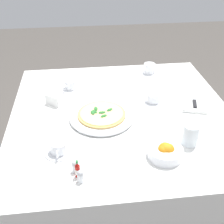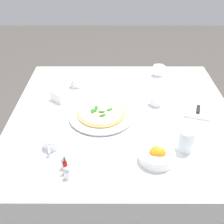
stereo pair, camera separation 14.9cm
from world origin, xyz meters
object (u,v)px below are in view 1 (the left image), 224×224
(pizza_plate, at_px, (102,116))
(water_glass_far_left, at_px, (190,136))
(pizza, at_px, (102,114))
(coffee_cup_back_corner, at_px, (70,85))
(napkin_folded, at_px, (194,101))
(pepper_shaker, at_px, (81,177))
(dinner_knife, at_px, (194,99))
(salt_shaker, at_px, (75,167))
(coffee_cup_far_right, at_px, (153,98))
(hot_sauce_bottle, at_px, (78,170))
(coffee_cup_near_right, at_px, (59,148))
(menu_card, at_px, (51,101))
(coffee_cup_center_back, at_px, (149,69))
(citrus_bowl, at_px, (165,151))

(pizza_plate, bearing_deg, water_glass_far_left, -123.25)
(pizza, distance_m, coffee_cup_back_corner, 0.37)
(napkin_folded, distance_m, pepper_shaker, 0.82)
(dinner_knife, height_order, salt_shaker, salt_shaker)
(pizza, height_order, napkin_folded, pizza)
(napkin_folded, height_order, dinner_knife, dinner_knife)
(coffee_cup_far_right, relative_size, hot_sauce_bottle, 1.57)
(pizza, relative_size, hot_sauce_bottle, 2.97)
(pizza, relative_size, coffee_cup_far_right, 1.90)
(pizza, bearing_deg, coffee_cup_near_right, 139.14)
(coffee_cup_far_right, distance_m, menu_card, 0.56)
(pepper_shaker, distance_m, menu_card, 0.59)
(pepper_shaker, bearing_deg, coffee_cup_far_right, -37.73)
(coffee_cup_near_right, relative_size, pepper_shaker, 2.36)
(pizza_plate, distance_m, napkin_folded, 0.53)
(coffee_cup_center_back, xyz_separation_m, dinner_knife, (-0.39, -0.16, -0.01))
(hot_sauce_bottle, bearing_deg, coffee_cup_near_right, 27.49)
(dinner_knife, bearing_deg, pizza_plate, 116.58)
(water_glass_far_left, relative_size, citrus_bowl, 0.67)
(citrus_bowl, bearing_deg, pizza, 37.26)
(coffee_cup_far_right, relative_size, coffee_cup_center_back, 1.00)
(napkin_folded, xyz_separation_m, pepper_shaker, (-0.51, 0.64, 0.02))
(coffee_cup_center_back, bearing_deg, citrus_bowl, 171.75)
(menu_card, bearing_deg, water_glass_far_left, 5.87)
(pepper_shaker, relative_size, menu_card, 0.76)
(coffee_cup_far_right, relative_size, salt_shaker, 2.31)
(water_glass_far_left, bearing_deg, hot_sauce_bottle, 105.98)
(pizza_plate, bearing_deg, coffee_cup_near_right, 139.09)
(water_glass_far_left, bearing_deg, pizza, 56.74)
(citrus_bowl, xyz_separation_m, salt_shaker, (-0.04, 0.38, -0.00))
(coffee_cup_center_back, distance_m, coffee_cup_near_right, 0.92)
(pizza, distance_m, pepper_shaker, 0.44)
(citrus_bowl, xyz_separation_m, pepper_shaker, (-0.10, 0.36, -0.00))
(hot_sauce_bottle, relative_size, menu_card, 1.13)
(citrus_bowl, bearing_deg, pizza_plate, 37.25)
(pizza, distance_m, coffee_cup_near_right, 0.32)
(dinner_knife, xyz_separation_m, salt_shaker, (-0.46, 0.66, 0.00))
(coffee_cup_back_corner, height_order, dinner_knife, coffee_cup_back_corner)
(coffee_cup_far_right, height_order, coffee_cup_center_back, coffee_cup_center_back)
(coffee_cup_center_back, bearing_deg, pizza, 143.22)
(pizza, distance_m, dinner_knife, 0.53)
(pizza, xyz_separation_m, hot_sauce_bottle, (-0.39, 0.13, 0.01))
(dinner_knife, bearing_deg, napkin_folded, 180.00)
(hot_sauce_bottle, bearing_deg, napkin_folded, -53.65)
(hot_sauce_bottle, height_order, menu_card, hot_sauce_bottle)
(pizza, bearing_deg, napkin_folded, -80.65)
(citrus_bowl, distance_m, menu_card, 0.69)
(hot_sauce_bottle, bearing_deg, menu_card, 13.62)
(coffee_cup_center_back, distance_m, water_glass_far_left, 0.73)
(coffee_cup_back_corner, height_order, napkin_folded, coffee_cup_back_corner)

